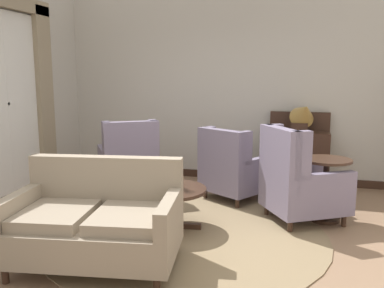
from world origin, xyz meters
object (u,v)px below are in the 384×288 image
object	(u,v)px
porcelain_vase	(173,174)
sideboard	(298,156)
armchair_foreground_right	(128,164)
armchair_beside_settee	(298,183)
coffee_table	(169,196)
armchair_back_corner	(235,169)
gramophone	(303,115)
settee	(96,222)
side_table	(326,183)

from	to	relation	value
porcelain_vase	sideboard	distance (m)	2.47
porcelain_vase	armchair_foreground_right	world-z (taller)	armchair_foreground_right
armchair_foreground_right	sideboard	world-z (taller)	sideboard
armchair_beside_settee	porcelain_vase	bearing A→B (deg)	82.59
coffee_table	armchair_back_corner	bearing A→B (deg)	68.18
porcelain_vase	gramophone	world-z (taller)	gramophone
sideboard	gramophone	size ratio (longest dim) A/B	2.09
armchair_beside_settee	sideboard	distance (m)	1.51
porcelain_vase	settee	xyz separation A→B (m)	(-0.38, -1.03, -0.22)
coffee_table	sideboard	xyz separation A→B (m)	(1.33, 2.13, 0.12)
armchair_foreground_right	porcelain_vase	bearing A→B (deg)	99.00
gramophone	armchair_beside_settee	bearing A→B (deg)	-90.67
porcelain_vase	armchair_foreground_right	size ratio (longest dim) A/B	0.29
coffee_table	armchair_foreground_right	size ratio (longest dim) A/B	0.71
porcelain_vase	side_table	xyz separation A→B (m)	(1.63, 0.73, -0.17)
settee	armchair_back_corner	xyz separation A→B (m)	(0.85, 2.29, 0.02)
settee	gramophone	xyz separation A→B (m)	(1.71, 3.04, 0.73)
settee	armchair_foreground_right	bearing A→B (deg)	98.11
coffee_table	sideboard	world-z (taller)	sideboard
armchair_beside_settee	side_table	world-z (taller)	armchair_beside_settee
armchair_foreground_right	side_table	bearing A→B (deg)	137.85
settee	armchair_beside_settee	xyz separation A→B (m)	(1.70, 1.62, 0.07)
side_table	sideboard	distance (m)	1.42
armchair_foreground_right	side_table	size ratio (longest dim) A/B	1.58
armchair_back_corner	side_table	size ratio (longest dim) A/B	1.57
porcelain_vase	settee	world-z (taller)	settee
armchair_foreground_right	side_table	distance (m)	2.68
settee	armchair_back_corner	world-z (taller)	armchair_back_corner
armchair_beside_settee	coffee_table	bearing A→B (deg)	82.91
armchair_back_corner	sideboard	world-z (taller)	sideboard
armchair_beside_settee	armchair_foreground_right	bearing A→B (deg)	46.74
side_table	gramophone	xyz separation A→B (m)	(-0.29, 1.28, 0.68)
settee	gramophone	bearing A→B (deg)	51.54
sideboard	gramophone	bearing A→B (deg)	-61.74
coffee_table	side_table	world-z (taller)	side_table
sideboard	armchair_back_corner	bearing A→B (deg)	-134.00
armchair_foreground_right	sideboard	distance (m)	2.53
settee	armchair_foreground_right	world-z (taller)	armchair_foreground_right
porcelain_vase	armchair_beside_settee	xyz separation A→B (m)	(1.32, 0.59, -0.15)
armchair_beside_settee	sideboard	bearing A→B (deg)	-30.16
armchair_foreground_right	armchair_back_corner	distance (m)	1.52
armchair_foreground_right	sideboard	bearing A→B (deg)	169.25
sideboard	gramophone	xyz separation A→B (m)	(0.05, -0.09, 0.63)
armchair_beside_settee	settee	bearing A→B (deg)	102.22
armchair_foreground_right	gramophone	xyz separation A→B (m)	(2.36, 0.93, 0.68)
coffee_table	settee	world-z (taller)	settee
porcelain_vase	gramophone	bearing A→B (deg)	56.36
porcelain_vase	armchair_beside_settee	bearing A→B (deg)	24.02
armchair_foreground_right	armchair_back_corner	xyz separation A→B (m)	(1.51, 0.18, -0.03)
coffee_table	armchair_back_corner	world-z (taller)	armchair_back_corner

